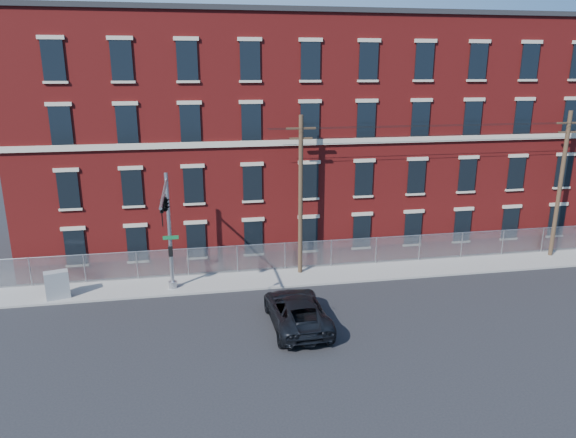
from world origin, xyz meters
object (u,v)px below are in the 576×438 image
at_px(utility_pole_near, 301,193).
at_px(utility_cabinet, 57,285).
at_px(traffic_signal_mast, 166,213).
at_px(pickup_truck, 297,310).

relative_size(utility_pole_near, utility_cabinet, 6.25).
relative_size(traffic_signal_mast, pickup_truck, 1.18).
bearing_deg(traffic_signal_mast, pickup_truck, -28.46).
bearing_deg(pickup_truck, utility_cabinet, -24.40).
bearing_deg(traffic_signal_mast, utility_pole_near, 23.14).
bearing_deg(utility_pole_near, traffic_signal_mast, -156.86).
bearing_deg(traffic_signal_mast, utility_cabinet, 162.54).
xyz_separation_m(traffic_signal_mast, utility_pole_near, (8.00, 3.42, -0.05)).
height_order(traffic_signal_mast, pickup_truck, traffic_signal_mast).
xyz_separation_m(traffic_signal_mast, utility_cabinet, (-6.42, 2.02, -4.47)).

